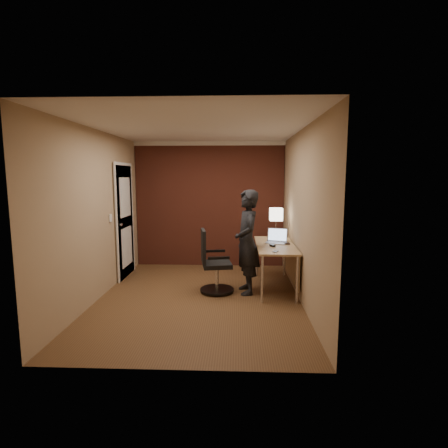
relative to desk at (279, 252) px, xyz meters
The scene contains 9 objects.
room 2.00m from the desk, 145.86° to the left, with size 4.00×4.00×4.00m.
desk is the anchor object (origin of this frame).
desk_lamp 0.79m from the desk, 90.53° to the left, with size 0.22×0.22×0.54m.
laptop 0.24m from the desk, 103.23° to the left, with size 0.39×0.34×0.23m.
mouse 0.27m from the desk, 125.24° to the right, with size 0.06×0.10×0.03m, color black.
phone 0.60m from the desk, 102.63° to the right, with size 0.06×0.12×0.01m, color black.
wallet 0.18m from the desk, ahead, with size 0.09×0.11×0.02m, color black.
office_chair 1.11m from the desk, 166.64° to the right, with size 0.53×0.59×0.98m.
person 0.62m from the desk, 155.60° to the right, with size 0.59×0.39×1.62m, color black.
Camera 1 is at (0.58, -5.07, 1.83)m, focal length 28.00 mm.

